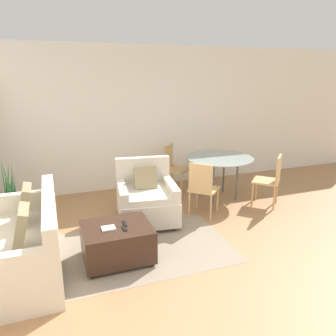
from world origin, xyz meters
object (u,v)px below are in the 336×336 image
Objects in this scene: tv_remote_secondary at (125,224)px; potted_plant at (13,208)px; dining_chair_near_right at (272,177)px; dining_chair_far_left at (173,165)px; book_stack at (108,228)px; tv_remote_primary at (124,229)px; couch at (24,246)px; dining_table at (219,161)px; dining_chair_near_left at (202,186)px; ottoman at (117,241)px; armchair at (146,199)px.

tv_remote_secondary is 2.03m from potted_plant.
potted_plant is at bearing 170.42° from dining_chair_near_right.
dining_chair_far_left is (2.82, 0.62, 0.25)m from potted_plant.
book_stack is 0.19m from tv_remote_primary.
couch is at bearing 167.80° from tv_remote_primary.
dining_table is at bearing 33.02° from book_stack.
potted_plant is 0.87× the size of dining_table.
book_stack is at bearing -152.98° from dining_chair_near_left.
dining_table is 0.94m from dining_chair_near_left.
dining_chair_near_right is at bearing 15.69° from ottoman.
dining_chair_far_left is at bearing 37.19° from couch.
armchair is 7.61× the size of tv_remote_primary.
couch is at bearing -158.00° from dining_table.
dining_table is (2.30, 1.49, 0.23)m from book_stack.
armchair is 2.02m from potted_plant.
dining_chair_near_left is 1.00× the size of dining_chair_far_left.
potted_plant is 1.18× the size of dining_chair_near_right.
tv_remote_primary reaches higher than ottoman.
dining_chair_near_left reaches higher than dining_table.
tv_remote_secondary is at bearing -124.50° from dining_chair_far_left.
dining_table reaches higher than book_stack.
couch reaches higher than book_stack.
dining_table is (3.26, 1.32, 0.38)m from couch.
potted_plant is (-1.36, 1.60, -0.18)m from tv_remote_primary.
dining_chair_near_left reaches higher than tv_remote_secondary.
book_stack is (-0.77, -1.00, 0.10)m from armchair.
tv_remote_primary is 0.15× the size of dining_chair_far_left.
armchair is 2.20m from dining_chair_near_right.
dining_table is (2.12, 1.56, 0.24)m from tv_remote_primary.
tv_remote_primary is (0.18, -0.07, -0.01)m from book_stack.
dining_chair_far_left is at bearing 135.00° from dining_chair_near_right.
dining_chair_near_right is 1.86m from dining_chair_far_left.
dining_chair_far_left is (-1.31, 1.31, 0.00)m from dining_chair_near_right.
dining_table is (1.53, 0.50, 0.34)m from armchair.
potted_plant is (-1.39, 1.47, -0.18)m from tv_remote_secondary.
ottoman is 0.24m from tv_remote_primary.
tv_remote_primary and tv_remote_secondary have the same top height.
book_stack is at bearing -160.60° from ottoman.
potted_plant is at bearing 130.59° from ottoman.
dining_chair_near_right reaches higher than book_stack.
tv_remote_secondary is at bearing 75.64° from tv_remote_primary.
dining_chair_near_left is at bearing -135.00° from dining_table.
potted_plant is at bearing 164.56° from armchair.
couch is 1.38m from potted_plant.
tv_remote_secondary reaches higher than ottoman.
dining_chair_near_left and dining_chair_far_left have the same top height.
armchair is at bearing -162.07° from dining_table.
potted_plant is at bearing 130.26° from tv_remote_primary.
couch is at bearing -80.64° from potted_plant.
book_stack reaches higher than tv_remote_primary.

